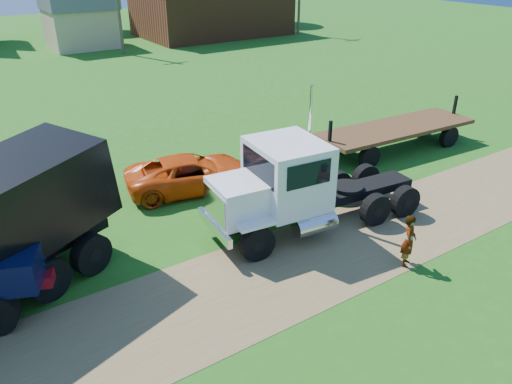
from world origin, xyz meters
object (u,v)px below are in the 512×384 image
spectator_a (409,241)px  orange_pickup (191,173)px  white_semi_tractor (290,187)px  flatbed_trailer (396,132)px

spectator_a → orange_pickup: bearing=74.1°
white_semi_tractor → orange_pickup: white_semi_tractor is taller
orange_pickup → white_semi_tractor: bearing=-151.8°
white_semi_tractor → orange_pickup: (-1.34, 4.69, -0.93)m
white_semi_tractor → flatbed_trailer: white_semi_tractor is taller
spectator_a → flatbed_trailer: bearing=8.5°
orange_pickup → flatbed_trailer: (10.16, -1.44, 0.18)m
flatbed_trailer → spectator_a: (-7.07, -6.96, -0.04)m
orange_pickup → spectator_a: (3.09, -8.39, 0.14)m
orange_pickup → spectator_a: 8.95m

